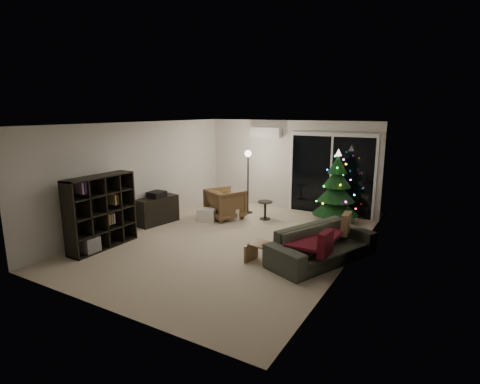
# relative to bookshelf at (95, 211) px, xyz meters

# --- Properties ---
(room) EXTENTS (6.50, 7.51, 2.60)m
(room) POSITION_rel_bookshelf_xyz_m (2.71, 3.06, 0.27)
(room) COLOR beige
(room) RESTS_ON ground
(bookshelf) EXTENTS (0.43, 1.51, 1.50)m
(bookshelf) POSITION_rel_bookshelf_xyz_m (0.00, 0.00, 0.00)
(bookshelf) COLOR black
(bookshelf) RESTS_ON floor
(media_cabinet) EXTENTS (0.57, 1.12, 0.67)m
(media_cabinet) POSITION_rel_bookshelf_xyz_m (0.00, 1.82, -0.41)
(media_cabinet) COLOR black
(media_cabinet) RESTS_ON floor
(stereo) EXTENTS (0.34, 0.40, 0.14)m
(stereo) POSITION_rel_bookshelf_xyz_m (0.00, 1.82, -0.01)
(stereo) COLOR black
(stereo) RESTS_ON media_cabinet
(armchair) EXTENTS (1.13, 1.14, 0.78)m
(armchair) POSITION_rel_bookshelf_xyz_m (1.22, 3.06, -0.36)
(armchair) COLOR brown
(armchair) RESTS_ON floor
(ottoman) EXTENTS (0.67, 0.67, 0.45)m
(ottoman) POSITION_rel_bookshelf_xyz_m (0.97, 3.20, -0.52)
(ottoman) COLOR beige
(ottoman) RESTS_ON floor
(cardboard_box_a) EXTENTS (0.52, 0.45, 0.32)m
(cardboard_box_a) POSITION_rel_bookshelf_xyz_m (0.95, 2.61, -0.59)
(cardboard_box_a) COLOR #F4DEC7
(cardboard_box_a) RESTS_ON floor
(cardboard_box_b) EXTENTS (0.51, 0.44, 0.30)m
(cardboard_box_b) POSITION_rel_bookshelf_xyz_m (1.41, 3.07, -0.60)
(cardboard_box_b) COLOR #F4DEC7
(cardboard_box_b) RESTS_ON floor
(side_table) EXTENTS (0.41, 0.41, 0.48)m
(side_table) POSITION_rel_bookshelf_xyz_m (2.15, 3.50, -0.51)
(side_table) COLOR black
(side_table) RESTS_ON floor
(floor_lamp) EXTENTS (0.27, 0.27, 1.66)m
(floor_lamp) POSITION_rel_bookshelf_xyz_m (1.47, 3.81, 0.08)
(floor_lamp) COLOR black
(floor_lamp) RESTS_ON floor
(sofa) EXTENTS (1.66, 2.38, 0.65)m
(sofa) POSITION_rel_bookshelf_xyz_m (4.30, 1.57, -0.42)
(sofa) COLOR #40433A
(sofa) RESTS_ON floor
(sofa_throw) EXTENTS (0.69, 1.60, 0.05)m
(sofa_throw) POSITION_rel_bookshelf_xyz_m (4.20, 1.57, -0.28)
(sofa_throw) COLOR #45131A
(sofa_throw) RESTS_ON sofa
(cushion_a) EXTENTS (0.16, 0.44, 0.43)m
(cushion_a) POSITION_rel_bookshelf_xyz_m (4.55, 2.22, -0.16)
(cushion_a) COLOR brown
(cushion_a) RESTS_ON sofa
(cushion_b) EXTENTS (0.16, 0.43, 0.43)m
(cushion_b) POSITION_rel_bookshelf_xyz_m (4.55, 0.92, -0.16)
(cushion_b) COLOR #45131A
(cushion_b) RESTS_ON sofa
(coffee_table) EXTENTS (1.18, 0.57, 0.36)m
(coffee_table) POSITION_rel_bookshelf_xyz_m (3.69, 0.91, -0.57)
(coffee_table) COLOR olive
(coffee_table) RESTS_ON floor
(remote_a) EXTENTS (0.14, 0.04, 0.02)m
(remote_a) POSITION_rel_bookshelf_xyz_m (3.54, 0.91, -0.38)
(remote_a) COLOR black
(remote_a) RESTS_ON coffee_table
(remote_b) EXTENTS (0.14, 0.08, 0.02)m
(remote_b) POSITION_rel_bookshelf_xyz_m (3.79, 0.96, -0.38)
(remote_b) COLOR slate
(remote_b) RESTS_ON coffee_table
(christmas_tree) EXTENTS (1.35, 1.35, 1.84)m
(christmas_tree) POSITION_rel_bookshelf_xyz_m (3.79, 4.15, 0.17)
(christmas_tree) COLOR black
(christmas_tree) RESTS_ON floor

